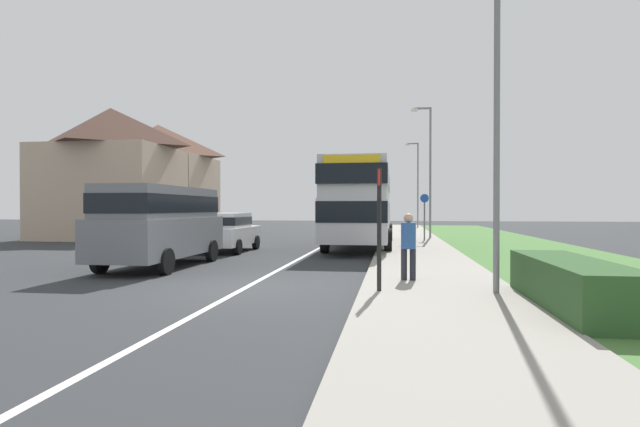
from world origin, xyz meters
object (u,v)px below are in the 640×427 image
at_px(parked_van_grey, 161,220).
at_px(parked_car_white, 226,230).
at_px(pedestrian_at_stop, 408,243).
at_px(double_decker_bus, 361,200).
at_px(street_lamp_mid, 428,164).
at_px(street_lamp_near, 492,59).
at_px(cycle_route_sign, 424,215).
at_px(bus_stop_sign, 379,220).
at_px(street_lamp_far, 417,180).

relative_size(parked_van_grey, parked_car_white, 1.32).
height_order(parked_car_white, pedestrian_at_stop, pedestrian_at_stop).
bearing_deg(double_decker_bus, street_lamp_mid, 60.99).
bearing_deg(street_lamp_near, pedestrian_at_stop, 136.55).
height_order(double_decker_bus, parked_car_white, double_decker_bus).
xyz_separation_m(double_decker_bus, cycle_route_sign, (3.05, 3.68, -0.71)).
bearing_deg(bus_stop_sign, street_lamp_mid, 83.20).
height_order(cycle_route_sign, street_lamp_near, street_lamp_near).
bearing_deg(parked_van_grey, street_lamp_far, 73.35).
bearing_deg(pedestrian_at_stop, street_lamp_near, -43.45).
height_order(double_decker_bus, street_lamp_far, street_lamp_far).
bearing_deg(street_lamp_mid, street_lamp_far, 89.87).
height_order(pedestrian_at_stop, street_lamp_mid, street_lamp_mid).
distance_m(pedestrian_at_stop, bus_stop_sign, 1.81).
height_order(double_decker_bus, cycle_route_sign, double_decker_bus).
relative_size(parked_van_grey, street_lamp_far, 0.73).
bearing_deg(street_lamp_mid, cycle_route_sign, -98.37).
distance_m(parked_van_grey, pedestrian_at_stop, 7.77).
distance_m(double_decker_bus, street_lamp_mid, 7.35).
bearing_deg(street_lamp_far, cycle_route_sign, -91.27).
distance_m(parked_car_white, street_lamp_far, 26.30).
bearing_deg(street_lamp_near, bus_stop_sign, -177.07).
relative_size(parked_car_white, street_lamp_mid, 0.55).
xyz_separation_m(parked_van_grey, cycle_route_sign, (8.56, 12.10, -0.00)).
bearing_deg(double_decker_bus, pedestrian_at_stop, -80.67).
distance_m(parked_car_white, cycle_route_sign, 10.76).
distance_m(parked_car_white, bus_stop_sign, 11.58).
bearing_deg(parked_car_white, street_lamp_near, -47.27).
relative_size(bus_stop_sign, cycle_route_sign, 1.03).
bearing_deg(parked_car_white, double_decker_bus, 29.53).
relative_size(double_decker_bus, street_lamp_mid, 1.44).
xyz_separation_m(pedestrian_at_stop, bus_stop_sign, (-0.63, -1.60, 0.56)).
distance_m(bus_stop_sign, street_lamp_far, 34.29).
distance_m(double_decker_bus, parked_car_white, 6.27).
xyz_separation_m(bus_stop_sign, street_lamp_far, (2.27, 34.11, 2.74)).
relative_size(street_lamp_near, street_lamp_far, 1.12).
bearing_deg(parked_van_grey, cycle_route_sign, 54.72).
relative_size(double_decker_bus, parked_van_grey, 1.96).
height_order(bus_stop_sign, cycle_route_sign, bus_stop_sign).
height_order(street_lamp_near, street_lamp_mid, street_lamp_near).
relative_size(parked_van_grey, street_lamp_mid, 0.73).
relative_size(parked_car_white, street_lamp_far, 0.55).
height_order(street_lamp_mid, street_lamp_far, street_lamp_mid).
bearing_deg(bus_stop_sign, street_lamp_near, 2.93).
xyz_separation_m(parked_car_white, bus_stop_sign, (6.52, -9.55, 0.66)).
bearing_deg(parked_car_white, street_lamp_far, 70.31).
bearing_deg(double_decker_bus, parked_car_white, -150.47).
bearing_deg(street_lamp_mid, pedestrian_at_stop, -95.35).
bearing_deg(street_lamp_far, pedestrian_at_stop, -92.89).
relative_size(double_decker_bus, street_lamp_near, 1.29).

